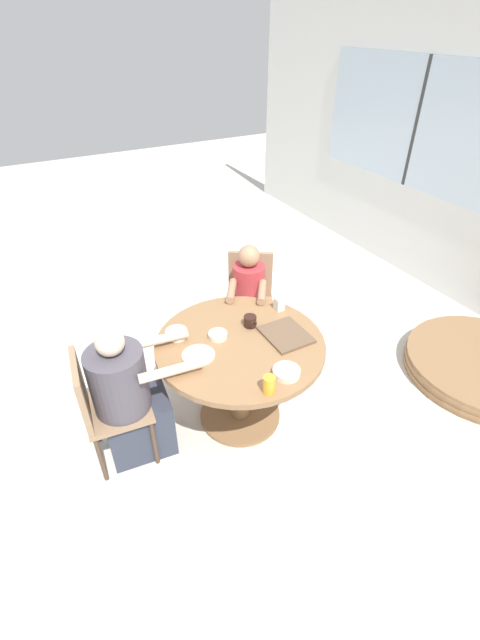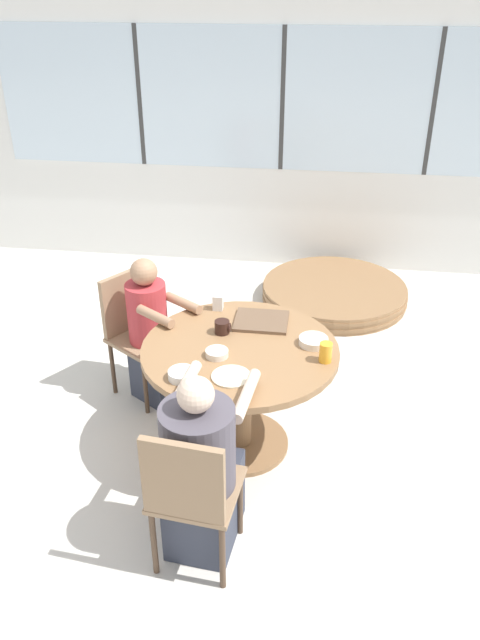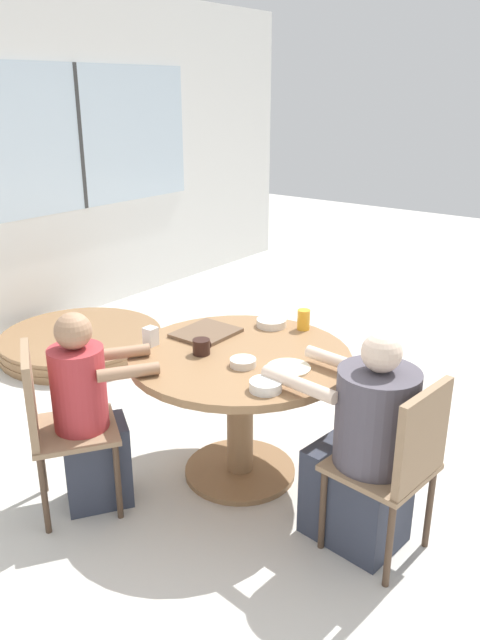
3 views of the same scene
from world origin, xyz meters
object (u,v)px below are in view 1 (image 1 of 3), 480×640
at_px(chair_for_woman_green_shirt, 101,403).
at_px(bowl_white_shallow, 286,372).
at_px(bowl_fruit, 177,333).
at_px(chair_for_man_blue_shirt, 249,293).
at_px(milk_carton_small, 279,304).
at_px(bowl_cereal, 218,335).
at_px(juice_glass, 269,385).
at_px(person_woman_green_shirt, 130,401).
at_px(person_man_blue_shirt, 248,308).
at_px(coffee_mug, 250,321).

height_order(chair_for_woman_green_shirt, bowl_white_shallow, chair_for_woman_green_shirt).
bearing_deg(bowl_fruit, chair_for_man_blue_shirt, 121.03).
distance_m(chair_for_woman_green_shirt, chair_for_man_blue_shirt, 1.60).
height_order(chair_for_man_blue_shirt, milk_carton_small, chair_for_man_blue_shirt).
bearing_deg(chair_for_woman_green_shirt, bowl_cereal, 97.14).
distance_m(chair_for_man_blue_shirt, bowl_fruit, 1.03).
relative_size(milk_carton_small, bowl_cereal, 0.77).
bearing_deg(chair_for_man_blue_shirt, juice_glass, 98.43).
distance_m(person_woman_green_shirt, person_man_blue_shirt, 1.32).
height_order(chair_for_woman_green_shirt, coffee_mug, chair_for_woman_green_shirt).
bearing_deg(juice_glass, bowl_cereal, -177.00).
bearing_deg(coffee_mug, person_woman_green_shirt, -87.35).
height_order(chair_for_woman_green_shirt, bowl_fruit, chair_for_woman_green_shirt).
bearing_deg(person_woman_green_shirt, milk_carton_small, 101.78).
height_order(person_man_blue_shirt, juice_glass, person_man_blue_shirt).
relative_size(person_man_blue_shirt, bowl_cereal, 8.01).
relative_size(bowl_cereal, bowl_fruit, 0.87).
xyz_separation_m(person_woman_green_shirt, person_man_blue_shirt, (-0.56, 1.19, 0.01)).
height_order(chair_for_man_blue_shirt, person_woman_green_shirt, person_woman_green_shirt).
xyz_separation_m(chair_for_woman_green_shirt, person_woman_green_shirt, (0.02, 0.17, -0.05)).
bearing_deg(bowl_cereal, person_man_blue_shirt, 134.63).
xyz_separation_m(coffee_mug, juice_glass, (0.61, -0.22, 0.02)).
distance_m(chair_for_man_blue_shirt, coffee_mug, 0.79).
bearing_deg(chair_for_woman_green_shirt, person_man_blue_shirt, 117.94).
distance_m(bowl_white_shallow, bowl_cereal, 0.56).
bearing_deg(person_man_blue_shirt, bowl_cereal, 78.32).
height_order(person_woman_green_shirt, bowl_fruit, person_woman_green_shirt).
xyz_separation_m(bowl_cereal, bowl_fruit, (-0.15, -0.24, 0.00)).
relative_size(coffee_mug, bowl_fruit, 0.65).
height_order(chair_for_woman_green_shirt, person_man_blue_shirt, person_man_blue_shirt).
relative_size(milk_carton_small, bowl_white_shallow, 0.58).
height_order(person_woman_green_shirt, bowl_white_shallow, person_woman_green_shirt).
bearing_deg(person_woman_green_shirt, chair_for_woman_green_shirt, -90.00).
height_order(person_man_blue_shirt, bowl_cereal, person_man_blue_shirt).
bearing_deg(bowl_white_shallow, milk_carton_small, 150.74).
bearing_deg(bowl_white_shallow, chair_for_man_blue_shirt, 160.27).
bearing_deg(bowl_fruit, bowl_cereal, 58.49).
height_order(person_man_blue_shirt, coffee_mug, person_man_blue_shirt).
bearing_deg(coffee_mug, milk_carton_small, 104.58).
bearing_deg(milk_carton_small, bowl_fruit, -94.49).
distance_m(chair_for_woman_green_shirt, juice_glass, 1.07).
bearing_deg(milk_carton_small, chair_for_woman_green_shirt, -85.91).
distance_m(chair_for_man_blue_shirt, person_man_blue_shirt, 0.17).
bearing_deg(person_man_blue_shirt, milk_carton_small, 124.40).
xyz_separation_m(person_woman_green_shirt, juice_glass, (0.57, 0.69, 0.31)).
xyz_separation_m(chair_for_woman_green_shirt, bowl_fruit, (-0.16, 0.59, 0.22)).
relative_size(bowl_white_shallow, bowl_fruit, 1.15).
bearing_deg(person_woman_green_shirt, bowl_fruit, 119.34).
distance_m(chair_for_man_blue_shirt, milk_carton_small, 0.64).
distance_m(milk_carton_small, bowl_white_shallow, 0.70).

